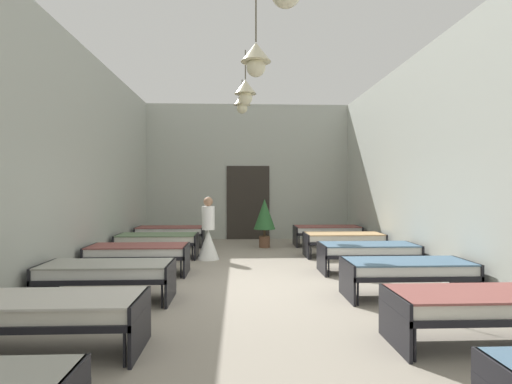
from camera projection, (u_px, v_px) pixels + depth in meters
The scene contains 14 objects.
ground_plane at pixel (257, 288), 6.95m from camera, with size 7.21×13.08×0.10m, color #9E9384.
room_shell at pixel (254, 162), 8.33m from camera, with size 7.01×12.68×4.43m.
bed_left_row_1 at pixel (48, 310), 4.07m from camera, with size 1.90×0.84×0.57m.
bed_right_row_1 at pixel (480, 305), 4.27m from camera, with size 1.90×0.84×0.57m.
bed_left_row_2 at pixel (107, 272), 5.92m from camera, with size 1.90×0.84×0.57m.
bed_right_row_2 at pixel (407, 269), 6.12m from camera, with size 1.90×0.84×0.57m.
bed_left_row_3 at pixel (138, 252), 7.76m from camera, with size 1.90×0.84×0.57m.
bed_right_row_3 at pixel (368, 250), 7.96m from camera, with size 1.90×0.84×0.57m.
bed_left_row_4 at pixel (158, 240), 9.61m from camera, with size 1.90×0.84×0.57m.
bed_right_row_4 at pixel (344, 239), 9.81m from camera, with size 1.90×0.84×0.57m.
bed_left_row_5 at pixel (171, 231), 11.45m from camera, with size 1.90×0.84×0.57m.
bed_right_row_5 at pixel (327, 231), 11.65m from camera, with size 1.90×0.84×0.57m.
nurse_near_aisle at pixel (208, 237), 9.43m from camera, with size 0.52×0.52×1.49m.
potted_plant at pixel (265, 216), 11.31m from camera, with size 0.61×0.61×1.37m.
Camera 1 is at (-0.32, -6.92, 1.68)m, focal length 28.15 mm.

